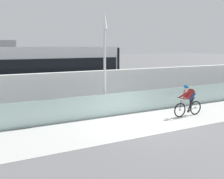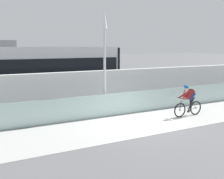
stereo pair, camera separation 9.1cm
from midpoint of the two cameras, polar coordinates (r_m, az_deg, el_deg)
The scene contains 9 objects.
ground_plane at distance 12.30m, azimuth 6.20°, elevation -7.24°, with size 200.00×200.00×0.00m, color slate.
bike_path_deck at distance 12.30m, azimuth 6.20°, elevation -7.21°, with size 32.00×3.20×0.01m, color beige.
glass_parapet at distance 13.68m, azimuth 1.90°, elevation -3.08°, with size 32.00×0.05×1.13m, color silver.
concrete_barrier_wall at distance 15.15m, azimuth -1.46°, elevation 0.07°, with size 32.00×0.36×2.14m, color white.
tram_rail_near at distance 17.56m, azimuth -5.06°, elevation -2.23°, with size 32.00×0.08×0.01m, color #595654.
tram_rail_far at distance 18.87m, azimuth -6.75°, elevation -1.46°, with size 32.00×0.08×0.01m, color #595654.
tram at distance 16.98m, azimuth -16.92°, elevation 3.46°, with size 11.06×2.54×3.81m.
cyclist_on_bike at distance 13.89m, azimuth 16.15°, elevation -2.33°, with size 1.77×0.58×1.61m.
lamp_post_antenna at distance 13.30m, azimuth -1.39°, elevation 8.43°, with size 0.28×0.28×5.20m.
Camera 2 is at (-6.61, -9.77, 3.46)m, focal length 42.90 mm.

